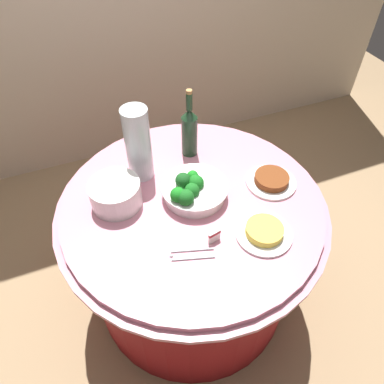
% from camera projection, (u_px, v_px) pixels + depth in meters
% --- Properties ---
extents(ground_plane, '(6.00, 6.00, 0.00)m').
position_uv_depth(ground_plane, '(192.00, 287.00, 2.03)').
color(ground_plane, '#9E7F5B').
extents(buffet_table, '(1.16, 1.16, 0.74)m').
position_uv_depth(buffet_table, '(192.00, 250.00, 1.76)').
color(buffet_table, maroon).
rests_on(buffet_table, ground_plane).
extents(broccoli_bowl, '(0.28, 0.28, 0.12)m').
position_uv_depth(broccoli_bowl, '(193.00, 190.00, 1.47)').
color(broccoli_bowl, white).
rests_on(broccoli_bowl, buffet_table).
extents(plate_stack, '(0.21, 0.21, 0.11)m').
position_uv_depth(plate_stack, '(116.00, 194.00, 1.44)').
color(plate_stack, white).
rests_on(plate_stack, buffet_table).
extents(wine_bottle, '(0.07, 0.07, 0.34)m').
position_uv_depth(wine_bottle, '(189.00, 131.00, 1.61)').
color(wine_bottle, '#1C3A21').
rests_on(wine_bottle, buffet_table).
extents(decorative_fruit_vase, '(0.11, 0.11, 0.34)m').
position_uv_depth(decorative_fruit_vase, '(139.00, 148.00, 1.50)').
color(decorative_fruit_vase, silver).
rests_on(decorative_fruit_vase, buffet_table).
extents(serving_tongs, '(0.17, 0.09, 0.01)m').
position_uv_depth(serving_tongs, '(191.00, 254.00, 1.30)').
color(serving_tongs, silver).
rests_on(serving_tongs, buffet_table).
extents(food_plate_fried_egg, '(0.22, 0.22, 0.04)m').
position_uv_depth(food_plate_fried_egg, '(264.00, 232.00, 1.36)').
color(food_plate_fried_egg, white).
rests_on(food_plate_fried_egg, buffet_table).
extents(food_plate_stir_fry, '(0.22, 0.22, 0.04)m').
position_uv_depth(food_plate_stir_fry, '(271.00, 180.00, 1.55)').
color(food_plate_stir_fry, white).
rests_on(food_plate_stir_fry, buffet_table).
extents(label_placard_front, '(0.05, 0.02, 0.05)m').
position_uv_depth(label_placard_front, '(214.00, 237.00, 1.32)').
color(label_placard_front, white).
rests_on(label_placard_front, buffet_table).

